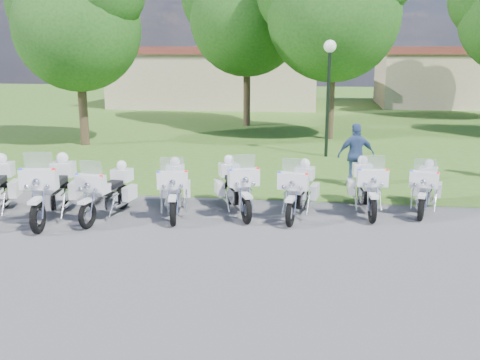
# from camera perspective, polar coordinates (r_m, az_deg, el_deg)

# --- Properties ---
(ground) EXTENTS (100.00, 100.00, 0.00)m
(ground) POSITION_cam_1_polar(r_m,az_deg,el_deg) (11.02, 2.45, -6.36)
(ground) COLOR #57575C
(ground) RESTS_ON ground
(grass_lawn) EXTENTS (100.00, 48.00, 0.01)m
(grass_lawn) POSITION_cam_1_polar(r_m,az_deg,el_deg) (37.52, 6.53, 7.67)
(grass_lawn) COLOR #3B6720
(grass_lawn) RESTS_ON ground
(motorcycle_1) EXTENTS (1.06, 2.53, 1.71)m
(motorcycle_1) POSITION_cam_1_polar(r_m,az_deg,el_deg) (12.92, -19.29, -0.84)
(motorcycle_1) COLOR black
(motorcycle_1) RESTS_ON ground
(motorcycle_2) EXTENTS (0.91, 2.18, 1.47)m
(motorcycle_2) POSITION_cam_1_polar(r_m,az_deg,el_deg) (12.72, -13.89, -1.15)
(motorcycle_2) COLOR black
(motorcycle_2) RESTS_ON ground
(motorcycle_3) EXTENTS (1.04, 2.21, 1.51)m
(motorcycle_3) POSITION_cam_1_polar(r_m,az_deg,el_deg) (12.67, -7.01, -0.83)
(motorcycle_3) COLOR black
(motorcycle_3) RESTS_ON ground
(motorcycle_4) EXTENTS (1.29, 2.16, 1.54)m
(motorcycle_4) POSITION_cam_1_polar(r_m,az_deg,el_deg) (12.72, -0.44, -0.61)
(motorcycle_4) COLOR black
(motorcycle_4) RESTS_ON ground
(motorcycle_5) EXTENTS (0.95, 2.20, 1.49)m
(motorcycle_5) POSITION_cam_1_polar(r_m,az_deg,el_deg) (12.55, 6.31, -0.99)
(motorcycle_5) COLOR black
(motorcycle_5) RESTS_ON ground
(motorcycle_6) EXTENTS (0.83, 2.24, 1.51)m
(motorcycle_6) POSITION_cam_1_polar(r_m,az_deg,el_deg) (13.12, 13.32, -0.60)
(motorcycle_6) COLOR black
(motorcycle_6) RESTS_ON ground
(motorcycle_7) EXTENTS (1.03, 2.04, 1.40)m
(motorcycle_7) POSITION_cam_1_polar(r_m,az_deg,el_deg) (13.57, 19.18, -0.72)
(motorcycle_7) COLOR black
(motorcycle_7) RESTS_ON ground
(lamp_post) EXTENTS (0.44, 0.44, 4.17)m
(lamp_post) POSITION_cam_1_polar(r_m,az_deg,el_deg) (19.57, 9.48, 11.55)
(lamp_post) COLOR black
(lamp_post) RESTS_ON ground
(tree_0) EXTENTS (5.84, 4.98, 7.78)m
(tree_0) POSITION_cam_1_polar(r_m,az_deg,el_deg) (22.90, -17.09, 16.44)
(tree_0) COLOR #38281C
(tree_0) RESTS_ON ground
(tree_1) EXTENTS (6.71, 5.73, 8.95)m
(tree_1) POSITION_cam_1_polar(r_m,az_deg,el_deg) (27.99, 0.66, 17.94)
(tree_1) COLOR #38281C
(tree_1) RESTS_ON ground
(tree_2) EXTENTS (6.60, 5.63, 8.80)m
(tree_2) POSITION_cam_1_polar(r_m,az_deg,el_deg) (23.92, 9.87, 18.28)
(tree_2) COLOR #38281C
(tree_2) RESTS_ON ground
(building_west) EXTENTS (14.56, 8.32, 4.10)m
(building_west) POSITION_cam_1_polar(r_m,az_deg,el_deg) (38.99, -2.35, 11.00)
(building_west) COLOR tan
(building_west) RESTS_ON ground
(building_east) EXTENTS (11.44, 7.28, 4.10)m
(building_east) POSITION_cam_1_polar(r_m,az_deg,el_deg) (41.59, 22.32, 10.18)
(building_east) COLOR tan
(building_east) RESTS_ON ground
(bystander_c) EXTENTS (1.13, 0.66, 1.80)m
(bystander_c) POSITION_cam_1_polar(r_m,az_deg,el_deg) (15.47, 12.27, 2.59)
(bystander_c) COLOR #3A538B
(bystander_c) RESTS_ON ground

